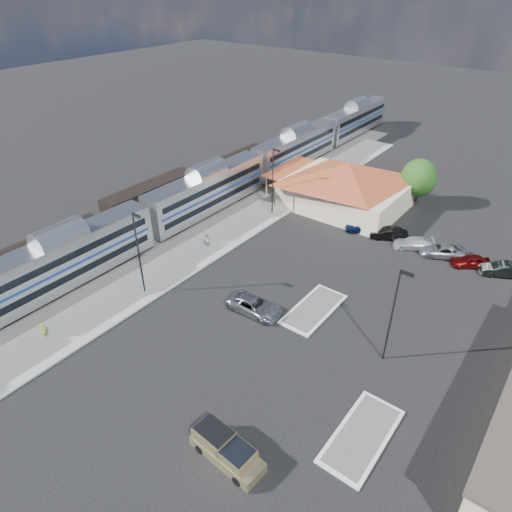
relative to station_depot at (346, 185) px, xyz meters
The scene contains 22 objects.
ground 24.63m from the station_depot, 79.24° to the right, with size 280.00×280.00×0.00m, color black.
railbed 23.14m from the station_depot, 135.78° to the right, with size 16.00×100.00×0.12m, color #4C4944.
platform 19.71m from the station_depot, 112.45° to the right, with size 5.50×92.00×0.18m, color gray.
passenger_train 18.52m from the station_depot, 136.52° to the right, with size 3.00×104.00×5.55m.
freight_cars 26.08m from the station_depot, 138.26° to the right, with size 2.80×46.00×4.00m.
station_depot is the anchor object (origin of this frame).
traffic_island_south 23.80m from the station_depot, 68.74° to the right, with size 3.30×7.50×0.21m.
traffic_island_north 37.12m from the station_depot, 59.88° to the right, with size 3.30×7.50×0.21m.
lamp_plat_s 30.74m from the station_depot, 101.94° to the right, with size 1.08×0.25×9.00m.
lamp_plat_n 10.45m from the station_depot, 128.41° to the right, with size 1.08×0.25×9.00m.
lamp_lot 29.30m from the station_depot, 55.24° to the right, with size 1.08×0.25×9.00m.
tree_depot 9.69m from the station_depot, 38.43° to the left, with size 4.71×4.71×6.63m.
pickup_truck 40.93m from the station_depot, 72.65° to the right, with size 5.45×2.28×1.85m.
suv 26.19m from the station_depot, 80.74° to the right, with size 2.55×5.53×1.54m, color #9B9CA3.
person_a 40.76m from the station_depot, 101.45° to the right, with size 0.59×0.39×1.62m, color #C4D141.
person_b 21.12m from the station_depot, 110.80° to the right, with size 0.82×0.64×1.70m, color silver.
parked_car_a 7.85m from the station_depot, 43.68° to the right, with size 1.77×4.41×1.50m, color #0E1E46.
parked_car_b 10.18m from the station_depot, 29.47° to the right, with size 1.55×4.43×1.46m, color black.
parked_car_c 13.12m from the station_depot, 23.62° to the right, with size 1.88×4.62×1.34m, color silver.
parked_car_d 15.96m from the station_depot, 17.96° to the right, with size 2.32×5.04×1.40m, color #96989F.
parked_car_e 19.08m from the station_depot, 15.84° to the right, with size 1.64×4.09×1.39m, color maroon.
parked_car_f 22.08m from the station_depot, 12.80° to the right, with size 1.58×4.54×1.49m, color black.
Camera 1 is at (20.40, -28.54, 27.77)m, focal length 32.00 mm.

